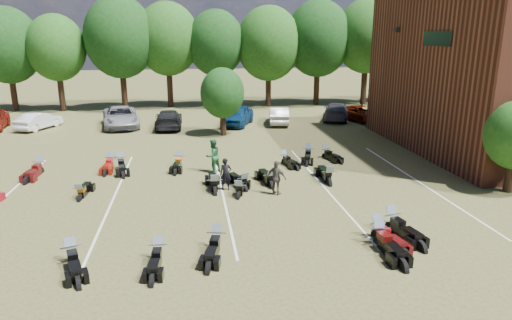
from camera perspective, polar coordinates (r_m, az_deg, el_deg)
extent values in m
plane|color=brown|center=(19.58, 5.24, -6.37)|extent=(160.00, 160.00, 0.00)
imported|color=silver|center=(39.71, -25.51, 4.45)|extent=(2.91, 4.23, 1.32)
imported|color=gray|center=(38.29, -16.55, 5.19)|extent=(3.65, 6.17, 1.61)
imported|color=black|center=(36.93, -10.85, 5.06)|extent=(2.05, 4.99, 1.45)
imported|color=navy|center=(37.46, -2.32, 5.60)|extent=(3.46, 5.10, 1.61)
imported|color=#B1B0AC|center=(38.04, 2.88, 5.61)|extent=(2.18, 4.51, 1.42)
imported|color=#5D1305|center=(40.32, 12.98, 5.69)|extent=(3.44, 5.01, 1.27)
imported|color=#3C3A40|center=(40.38, 10.05, 6.02)|extent=(3.80, 5.55, 1.49)
imported|color=black|center=(21.86, -3.81, -1.80)|extent=(0.58, 0.39, 1.56)
imported|color=#225B32|center=(24.65, -5.42, 0.51)|extent=(1.13, 1.08, 1.83)
imported|color=#4F4A44|center=(21.18, 2.59, -2.23)|extent=(1.01, 0.91, 1.65)
cube|color=black|center=(32.65, 17.17, 15.29)|extent=(0.30, 0.40, 0.30)
cube|color=black|center=(28.25, 21.70, 13.93)|extent=(0.06, 3.00, 0.80)
cylinder|color=black|center=(49.78, -28.04, 7.73)|extent=(0.58, 0.58, 4.08)
ellipsoid|color=#1E4C19|center=(49.51, -28.69, 12.64)|extent=(6.00, 6.00, 6.90)
cylinder|color=black|center=(48.34, -22.41, 8.20)|extent=(0.58, 0.58, 4.08)
ellipsoid|color=#1E4C19|center=(48.07, -22.95, 13.26)|extent=(6.00, 6.00, 6.90)
cylinder|color=black|center=(47.39, -16.49, 8.60)|extent=(0.57, 0.58, 4.08)
ellipsoid|color=#1E4C19|center=(47.11, -16.90, 13.78)|extent=(6.00, 6.00, 6.90)
cylinder|color=black|center=(46.95, -10.37, 8.92)|extent=(0.57, 0.58, 4.08)
ellipsoid|color=#1E4C19|center=(46.67, -10.63, 14.16)|extent=(6.00, 6.00, 6.90)
cylinder|color=black|center=(47.05, -4.20, 9.14)|extent=(0.58, 0.58, 4.08)
ellipsoid|color=#1E4C19|center=(46.76, -4.31, 14.38)|extent=(6.00, 6.00, 6.90)
cylinder|color=black|center=(47.67, 1.88, 9.26)|extent=(0.57, 0.58, 4.08)
ellipsoid|color=#1E4C19|center=(47.38, 1.93, 14.43)|extent=(6.00, 6.00, 6.90)
cylinder|color=black|center=(48.79, 7.75, 9.28)|extent=(0.57, 0.58, 4.08)
ellipsoid|color=#1E4C19|center=(48.52, 7.94, 14.32)|extent=(6.00, 6.00, 6.90)
cylinder|color=black|center=(50.39, 13.30, 9.20)|extent=(0.57, 0.58, 4.08)
ellipsoid|color=#1E4C19|center=(50.13, 13.61, 14.08)|extent=(6.00, 6.00, 6.90)
cylinder|color=black|center=(52.42, 18.46, 9.06)|extent=(0.58, 0.58, 4.08)
ellipsoid|color=#1E4C19|center=(52.17, 18.87, 13.74)|extent=(6.00, 6.00, 6.90)
cylinder|color=black|center=(54.84, 23.19, 8.86)|extent=(0.58, 0.58, 4.08)
ellipsoid|color=#1E4C19|center=(54.59, 23.68, 13.33)|extent=(6.00, 6.00, 6.90)
cylinder|color=black|center=(24.69, 29.15, -1.57)|extent=(0.24, 0.24, 1.71)
cylinder|color=black|center=(33.82, -4.15, 4.73)|extent=(0.24, 0.24, 1.90)
sphere|color=#1E4C19|center=(33.48, -4.23, 8.35)|extent=(3.20, 3.20, 3.20)
cube|color=silver|center=(22.18, -17.28, -4.34)|extent=(0.10, 14.00, 0.01)
cube|color=silver|center=(21.93, -4.26, -3.89)|extent=(0.10, 14.00, 0.01)
cube|color=silver|center=(22.79, 8.40, -3.25)|extent=(0.10, 14.00, 0.01)
cube|color=silver|center=(24.66, 19.62, -2.55)|extent=(0.10, 14.00, 0.01)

